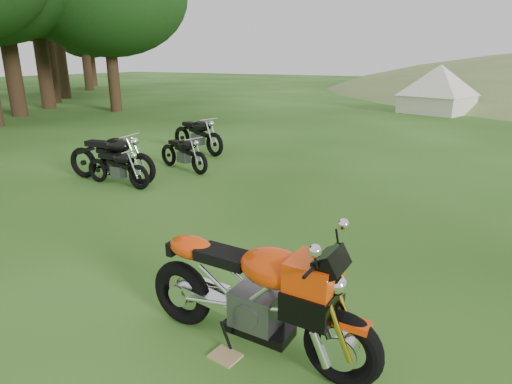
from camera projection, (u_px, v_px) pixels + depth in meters
The scene contains 9 objects.
ground at pixel (241, 250), 6.08m from camera, with size 120.00×120.00×0.00m, color #1B3C0D.
treeline at pixel (97, 100), 27.86m from camera, with size 28.00×32.00×14.00m, color black, non-canonical shape.
sport_motorcycle at pixel (254, 285), 3.80m from camera, with size 2.25×0.56×1.35m, color #E73D08, non-canonical shape.
plywood_board at pixel (225, 356), 3.89m from camera, with size 0.26×0.21×0.02m, color tan.
vintage_moto_a at pixel (117, 166), 8.97m from camera, with size 1.64×0.38×0.86m, color black, non-canonical shape.
vintage_moto_b at pixel (197, 134), 12.14m from camera, with size 2.06×0.48×1.08m, color black, non-canonical shape.
vintage_moto_c at pixel (111, 156), 9.27m from camera, with size 2.17×0.50×1.14m, color black, non-canonical shape.
vintage_moto_d at pixel (183, 152), 10.25m from camera, with size 1.70×0.39×0.89m, color black, non-canonical shape.
tent_left at pixel (439, 88), 20.79m from camera, with size 2.80×2.80×2.43m, color silver, non-canonical shape.
Camera 1 is at (2.88, -4.75, 2.61)m, focal length 30.00 mm.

